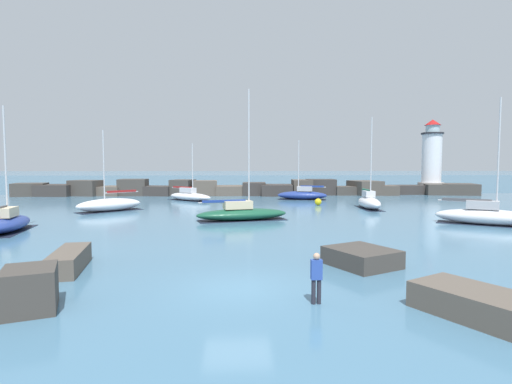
# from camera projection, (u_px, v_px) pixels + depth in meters

# --- Properties ---
(ground_plane) EXTENTS (600.00, 600.00, 0.00)m
(ground_plane) POSITION_uv_depth(u_px,v_px,m) (238.00, 288.00, 14.64)
(ground_plane) COLOR teal
(open_sea_beyond) EXTENTS (400.00, 116.00, 0.01)m
(open_sea_beyond) POSITION_uv_depth(u_px,v_px,m) (237.00, 180.00, 120.21)
(open_sea_beyond) COLOR #386684
(open_sea_beyond) RESTS_ON ground
(breakwater_jetty) EXTENTS (70.10, 7.26, 2.44)m
(breakwater_jetty) POSITION_uv_depth(u_px,v_px,m) (245.00, 189.00, 60.31)
(breakwater_jetty) COLOR #423D38
(breakwater_jetty) RESTS_ON ground
(lighthouse) EXTENTS (3.97, 3.97, 11.66)m
(lighthouse) POSITION_uv_depth(u_px,v_px,m) (432.00, 162.00, 62.77)
(lighthouse) COLOR gray
(lighthouse) RESTS_ON ground
(foreground_rocks) EXTENTS (16.90, 9.97, 1.35)m
(foreground_rocks) POSITION_uv_depth(u_px,v_px,m) (263.00, 274.00, 14.81)
(foreground_rocks) COLOR brown
(foreground_rocks) RESTS_ON ground
(sailboat_moored_0) EXTENTS (7.23, 5.67, 9.50)m
(sailboat_moored_0) POSITION_uv_depth(u_px,v_px,m) (487.00, 216.00, 30.17)
(sailboat_moored_0) COLOR silver
(sailboat_moored_0) RESTS_ON ground
(sailboat_moored_1) EXTENTS (6.57, 6.00, 7.23)m
(sailboat_moored_1) POSITION_uv_depth(u_px,v_px,m) (190.00, 196.00, 50.76)
(sailboat_moored_1) COLOR white
(sailboat_moored_1) RESTS_ON ground
(sailboat_moored_2) EXTENTS (7.90, 3.94, 10.66)m
(sailboat_moored_2) POSITION_uv_depth(u_px,v_px,m) (242.00, 213.00, 32.68)
(sailboat_moored_2) COLOR #195138
(sailboat_moored_2) RESTS_ON ground
(sailboat_moored_3) EXTENTS (3.41, 6.20, 8.54)m
(sailboat_moored_3) POSITION_uv_depth(u_px,v_px,m) (5.00, 223.00, 27.04)
(sailboat_moored_3) COLOR navy
(sailboat_moored_3) RESTS_ON ground
(sailboat_moored_4) EXTENTS (6.82, 3.65, 7.77)m
(sailboat_moored_4) POSITION_uv_depth(u_px,v_px,m) (302.00, 195.00, 52.47)
(sailboat_moored_4) COLOR navy
(sailboat_moored_4) RESTS_ON ground
(sailboat_moored_5) EXTENTS (6.26, 5.95, 7.87)m
(sailboat_moored_5) POSITION_uv_depth(u_px,v_px,m) (110.00, 205.00, 39.13)
(sailboat_moored_5) COLOR white
(sailboat_moored_5) RESTS_ON ground
(sailboat_moored_6) EXTENTS (2.06, 5.98, 9.38)m
(sailboat_moored_6) POSITION_uv_depth(u_px,v_px,m) (369.00, 202.00, 41.44)
(sailboat_moored_6) COLOR white
(sailboat_moored_6) RESTS_ON ground
(mooring_buoy_orange_near) EXTENTS (0.64, 0.64, 0.84)m
(mooring_buoy_orange_near) POSITION_uv_depth(u_px,v_px,m) (125.00, 202.00, 45.08)
(mooring_buoy_orange_near) COLOR red
(mooring_buoy_orange_near) RESTS_ON ground
(mooring_buoy_far_side) EXTENTS (0.77, 0.77, 0.97)m
(mooring_buoy_far_side) POSITION_uv_depth(u_px,v_px,m) (318.00, 202.00, 44.95)
(mooring_buoy_far_side) COLOR yellow
(mooring_buoy_far_side) RESTS_ON ground
(person_on_rocks) EXTENTS (0.36, 0.22, 1.68)m
(person_on_rocks) POSITION_uv_depth(u_px,v_px,m) (316.00, 276.00, 12.90)
(person_on_rocks) COLOR #282833
(person_on_rocks) RESTS_ON ground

